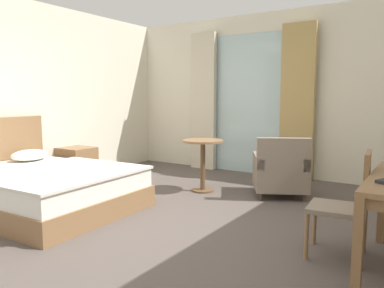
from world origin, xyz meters
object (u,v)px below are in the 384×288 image
object	(u,v)px
armchair_by_window	(280,172)
round_cafe_table	(203,154)
nightstand	(77,164)
bed	(38,186)
desk_chair	(349,201)

from	to	relation	value
armchair_by_window	round_cafe_table	bearing A→B (deg)	-161.31
nightstand	round_cafe_table	size ratio (longest dim) A/B	0.72
round_cafe_table	nightstand	bearing A→B (deg)	-166.76
bed	armchair_by_window	distance (m)	3.11
bed	nightstand	distance (m)	1.57
bed	desk_chair	xyz separation A→B (m)	(3.43, 0.51, 0.22)
bed	armchair_by_window	size ratio (longest dim) A/B	2.31
armchair_by_window	desk_chair	bearing A→B (deg)	-54.10
desk_chair	round_cafe_table	size ratio (longest dim) A/B	1.23
nightstand	armchair_by_window	bearing A→B (deg)	15.05
desk_chair	round_cafe_table	xyz separation A→B (m)	(-2.20, 1.29, 0.04)
nightstand	round_cafe_table	xyz separation A→B (m)	(2.10, 0.49, 0.27)
desk_chair	round_cafe_table	world-z (taller)	desk_chair
desk_chair	bed	bearing A→B (deg)	-171.49
bed	round_cafe_table	xyz separation A→B (m)	(1.23, 1.80, 0.27)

